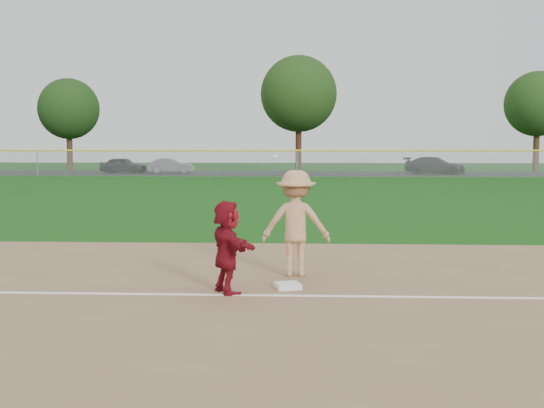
{
  "coord_description": "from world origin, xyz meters",
  "views": [
    {
      "loc": [
        0.64,
        -11.57,
        2.44
      ],
      "look_at": [
        0.0,
        1.5,
        1.3
      ],
      "focal_mm": 45.0,
      "sensor_mm": 36.0,
      "label": 1
    }
  ],
  "objects_px": {
    "base_runner": "(227,247)",
    "car_mid": "(170,166)",
    "car_left": "(123,165)",
    "car_right": "(435,165)",
    "first_base": "(288,286)"
  },
  "relations": [
    {
      "from": "car_right",
      "to": "first_base",
      "type": "bearing_deg",
      "value": -173.05
    },
    {
      "from": "car_left",
      "to": "first_base",
      "type": "bearing_deg",
      "value": -151.15
    },
    {
      "from": "base_runner",
      "to": "first_base",
      "type": "bearing_deg",
      "value": -96.16
    },
    {
      "from": "car_mid",
      "to": "car_right",
      "type": "xyz_separation_m",
      "value": [
        22.15,
        -0.73,
        0.07
      ]
    },
    {
      "from": "base_runner",
      "to": "car_mid",
      "type": "relative_size",
      "value": 0.39
    },
    {
      "from": "car_left",
      "to": "car_mid",
      "type": "relative_size",
      "value": 1.01
    },
    {
      "from": "first_base",
      "to": "car_left",
      "type": "xyz_separation_m",
      "value": [
        -15.18,
        45.91,
        0.62
      ]
    },
    {
      "from": "first_base",
      "to": "car_mid",
      "type": "height_order",
      "value": "car_mid"
    },
    {
      "from": "base_runner",
      "to": "car_mid",
      "type": "bearing_deg",
      "value": -15.46
    },
    {
      "from": "first_base",
      "to": "car_right",
      "type": "bearing_deg",
      "value": 76.44
    },
    {
      "from": "base_runner",
      "to": "car_right",
      "type": "relative_size",
      "value": 0.31
    },
    {
      "from": "car_mid",
      "to": "car_left",
      "type": "bearing_deg",
      "value": 80.96
    },
    {
      "from": "first_base",
      "to": "car_mid",
      "type": "xyz_separation_m",
      "value": [
        -11.19,
        46.16,
        0.59
      ]
    },
    {
      "from": "car_left",
      "to": "car_mid",
      "type": "xyz_separation_m",
      "value": [
        3.98,
        0.26,
        -0.03
      ]
    },
    {
      "from": "first_base",
      "to": "base_runner",
      "type": "xyz_separation_m",
      "value": [
        -0.98,
        -0.39,
        0.72
      ]
    }
  ]
}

